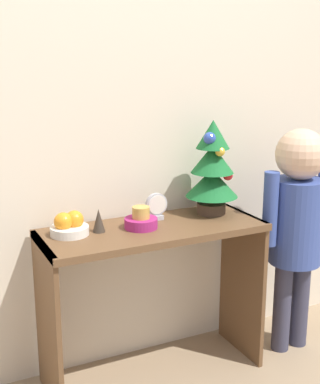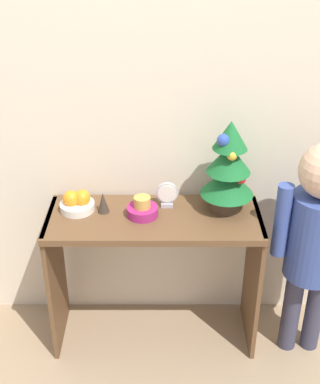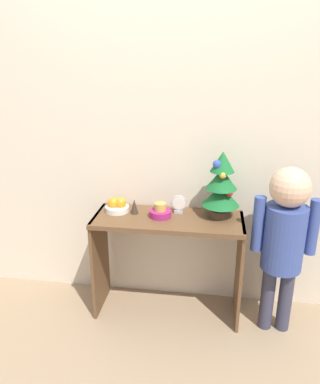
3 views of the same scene
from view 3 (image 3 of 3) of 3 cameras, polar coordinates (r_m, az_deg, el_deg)
The scene contains 9 objects.
ground_plane at distance 2.61m, azimuth 0.58°, elevation -19.92°, with size 12.00×12.00×0.00m, color #997F60.
back_wall at distance 2.46m, azimuth 2.03°, elevation 10.09°, with size 7.00×0.05×2.50m, color beige.
console_table at distance 2.47m, azimuth 1.22°, elevation -7.61°, with size 0.96×0.38×0.70m.
mini_tree at distance 2.36m, azimuth 9.33°, elevation 1.03°, with size 0.24×0.24×0.43m.
fruit_bowl at distance 2.49m, azimuth -6.55°, elevation -2.11°, with size 0.16×0.16×0.10m.
singing_bowl at distance 2.39m, azimuth 0.05°, elevation -3.05°, with size 0.14×0.14×0.09m.
desk_clock at distance 2.45m, azimuth 2.87°, elevation -1.91°, with size 0.10×0.04×0.12m.
figurine at distance 2.45m, azimuth -3.93°, elevation -2.19°, with size 0.05×0.05×0.10m.
child_figure at distance 2.36m, azimuth 18.44°, elevation -5.91°, with size 0.38×0.25×1.09m.
Camera 3 is at (0.26, -1.98, 1.67)m, focal length 35.00 mm.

